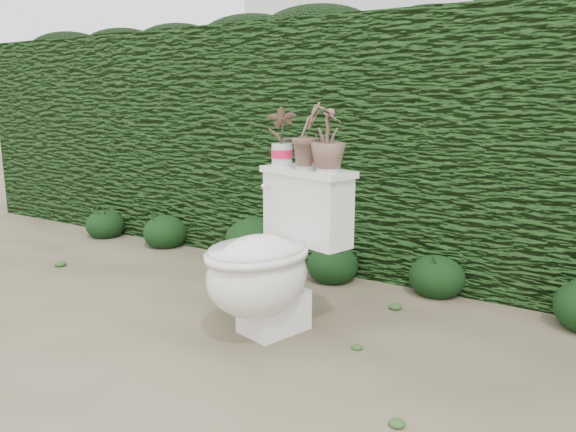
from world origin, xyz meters
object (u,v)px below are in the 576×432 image
Objects in this scene: potted_plant_center at (307,137)px; potted_plant_right at (328,140)px; toilet at (270,261)px; potted_plant_left at (282,138)px.

potted_plant_center reaches higher than potted_plant_right.
potted_plant_center is 0.14m from potted_plant_right.
potted_plant_center reaches higher than toilet.
potted_plant_center reaches higher than potted_plant_left.
toilet is 2.56× the size of potted_plant_center.
potted_plant_left reaches higher than toilet.
toilet is 0.63m from potted_plant_right.
potted_plant_left is (-0.12, 0.28, 0.56)m from toilet.
potted_plant_center is at bearing 132.00° from potted_plant_left.
potted_plant_right is at bearing -109.52° from potted_plant_center.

